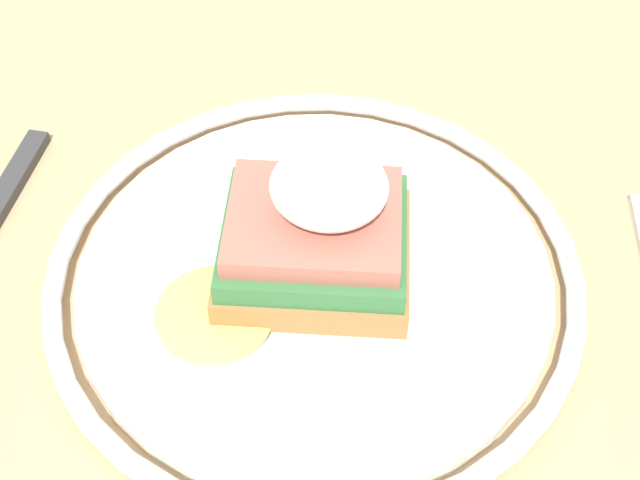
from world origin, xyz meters
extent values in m
cube|color=tan|center=(0.00, 0.00, 0.73)|extent=(0.81, 0.65, 0.03)
cylinder|color=tan|center=(0.35, -0.27, 0.36)|extent=(0.06, 0.06, 0.71)
cylinder|color=silver|center=(0.00, 0.00, 0.75)|extent=(0.24, 0.24, 0.01)
torus|color=white|center=(0.00, 0.00, 0.75)|extent=(0.27, 0.27, 0.01)
cube|color=olive|center=(0.00, 0.00, 0.76)|extent=(0.09, 0.08, 0.02)
cube|color=#2D6033|center=(0.00, 0.00, 0.78)|extent=(0.09, 0.08, 0.01)
cube|color=#9E5647|center=(0.00, 0.00, 0.79)|extent=(0.08, 0.07, 0.01)
ellipsoid|color=white|center=(-0.01, 0.00, 0.81)|extent=(0.05, 0.05, 0.04)
cylinder|color=#E5C656|center=(0.05, 0.03, 0.76)|extent=(0.06, 0.06, 0.00)
cube|color=#2D2D2D|center=(0.17, -0.05, 0.75)|extent=(0.02, 0.09, 0.01)
camera|label=1|loc=(-0.02, 0.28, 1.10)|focal=50.00mm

